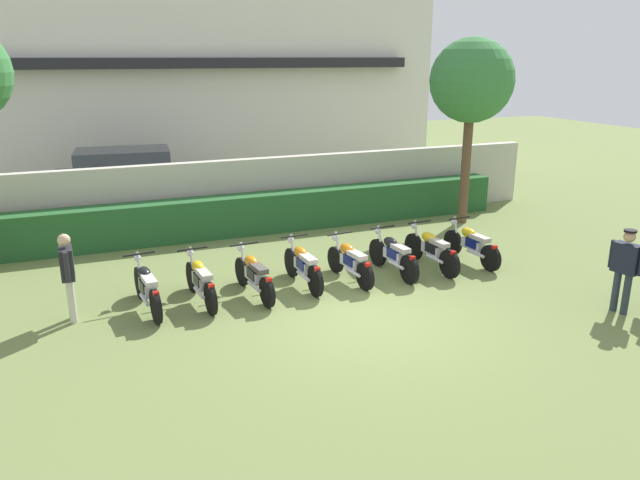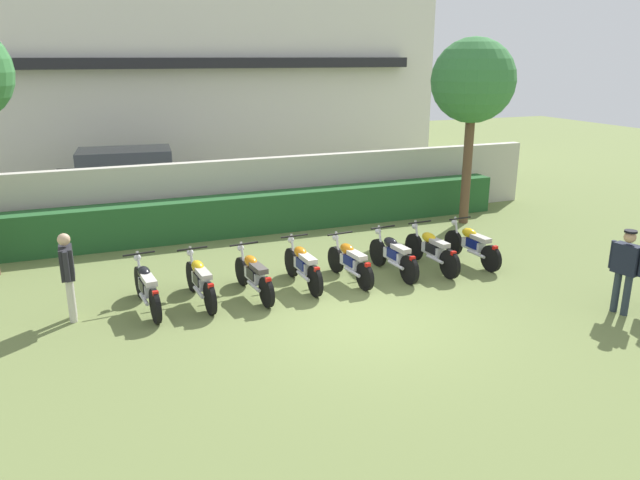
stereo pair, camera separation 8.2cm
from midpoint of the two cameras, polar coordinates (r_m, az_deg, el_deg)
name	(u,v)px [view 2 (the right image)]	position (r m, az deg, el deg)	size (l,w,h in m)	color
ground	(364,318)	(11.07, 4.39, -7.39)	(60.00, 60.00, 0.00)	olive
building	(193,69)	(25.40, -11.84, 15.55)	(18.34, 6.50, 8.17)	silver
compound_wall	(258,192)	(16.89, -5.69, 4.52)	(17.42, 0.30, 1.89)	#BCB7A8
hedge_row	(266,212)	(16.33, -4.97, 2.60)	(13.94, 0.70, 1.05)	#235628
parked_car	(132,180)	(19.34, -17.21, 5.41)	(4.65, 2.42, 1.89)	black
tree_far_side	(473,82)	(17.19, 14.39, 14.24)	(2.25, 2.25, 5.06)	brown
motorcycle_in_row_0	(147,287)	(11.68, -15.85, -4.26)	(0.60, 1.96, 0.97)	black
motorcycle_in_row_1	(200,280)	(11.80, -11.04, -3.73)	(0.60, 1.90, 0.96)	black
motorcycle_in_row_2	(254,274)	(11.96, -6.09, -3.24)	(0.60, 1.90, 0.95)	black
motorcycle_in_row_3	(303,265)	(12.39, -1.44, -2.38)	(0.60, 1.87, 0.97)	black
motorcycle_in_row_4	(350,261)	(12.68, 3.04, -2.00)	(0.60, 1.78, 0.95)	black
motorcycle_in_row_5	(393,255)	(13.14, 7.12, -1.38)	(0.60, 1.89, 0.97)	black
motorcycle_in_row_6	(432,249)	(13.61, 10.67, -0.88)	(0.60, 1.98, 0.97)	black
motorcycle_in_row_7	(472,244)	(14.22, 14.32, -0.39)	(0.60, 1.92, 0.96)	black
inspector_person	(68,270)	(11.52, -22.52, -2.62)	(0.22, 0.66, 1.62)	beige
officer_0	(626,265)	(12.27, 27.05, -2.15)	(0.31, 0.63, 1.59)	#28333D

